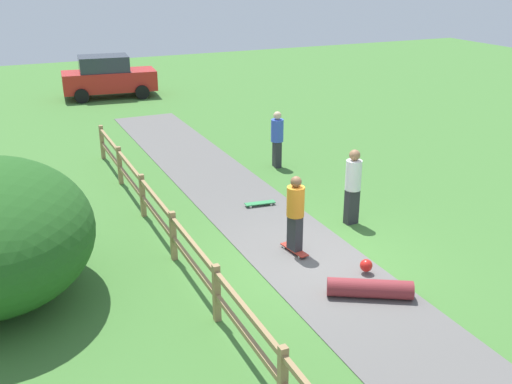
# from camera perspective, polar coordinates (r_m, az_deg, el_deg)

# --- Properties ---
(ground_plane) EXTENTS (60.00, 60.00, 0.00)m
(ground_plane) POSITION_cam_1_polar(r_m,az_deg,el_deg) (12.97, 5.11, -6.54)
(ground_plane) COLOR #427533
(asphalt_path) EXTENTS (2.40, 28.00, 0.02)m
(asphalt_path) POSITION_cam_1_polar(r_m,az_deg,el_deg) (12.96, 5.11, -6.50)
(asphalt_path) COLOR #605E5B
(asphalt_path) RESTS_ON ground_plane
(wooden_fence) EXTENTS (0.12, 18.12, 1.10)m
(wooden_fence) POSITION_cam_1_polar(r_m,az_deg,el_deg) (11.72, -6.01, -6.07)
(wooden_fence) COLOR #997A51
(wooden_fence) RESTS_ON ground_plane
(skater_riding) EXTENTS (0.43, 0.82, 1.77)m
(skater_riding) POSITION_cam_1_polar(r_m,az_deg,el_deg) (12.85, 3.74, -1.80)
(skater_riding) COLOR #B23326
(skater_riding) RESTS_ON asphalt_path
(skater_fallen) EXTENTS (1.57, 1.49, 0.36)m
(skater_fallen) POSITION_cam_1_polar(r_m,az_deg,el_deg) (11.78, 10.69, -8.78)
(skater_fallen) COLOR maroon
(skater_fallen) RESTS_ON asphalt_path
(skateboard_loose) EXTENTS (0.82, 0.29, 0.08)m
(skateboard_loose) POSITION_cam_1_polar(r_m,az_deg,el_deg) (15.67, 0.39, -1.06)
(skateboard_loose) COLOR #338C4C
(skateboard_loose) RESTS_ON asphalt_path
(bystander_white) EXTENTS (0.41, 0.41, 1.87)m
(bystander_white) POSITION_cam_1_polar(r_m,az_deg,el_deg) (14.51, 9.16, 0.84)
(bystander_white) COLOR #2D2D33
(bystander_white) RESTS_ON ground_plane
(bystander_blue) EXTENTS (0.42, 0.42, 1.75)m
(bystander_blue) POSITION_cam_1_polar(r_m,az_deg,el_deg) (18.45, 2.01, 5.25)
(bystander_blue) COLOR #2D2D33
(bystander_blue) RESTS_ON ground_plane
(parked_car_red) EXTENTS (4.35, 2.34, 1.92)m
(parked_car_red) POSITION_cam_1_polar(r_m,az_deg,el_deg) (29.19, -13.82, 10.55)
(parked_car_red) COLOR red
(parked_car_red) RESTS_ON ground_plane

